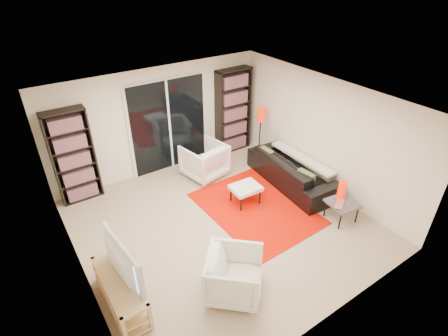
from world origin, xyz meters
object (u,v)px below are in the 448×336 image
(side_table, at_px, (342,204))
(armchair_front, at_px, (234,275))
(armchair_back, at_px, (204,160))
(floor_lamp, at_px, (261,120))
(tv_stand, at_px, (121,291))
(ottoman, at_px, (246,189))
(bookshelf_left, at_px, (73,157))
(bookshelf_right, at_px, (233,111))
(sofa, at_px, (292,170))

(side_table, bearing_deg, armchair_front, -174.66)
(armchair_back, height_order, floor_lamp, floor_lamp)
(tv_stand, height_order, ottoman, tv_stand)
(floor_lamp, bearing_deg, side_table, -95.38)
(bookshelf_left, relative_size, ottoman, 3.28)
(armchair_back, bearing_deg, side_table, 104.91)
(bookshelf_right, relative_size, floor_lamp, 1.61)
(armchair_back, relative_size, ottoman, 1.46)
(bookshelf_right, height_order, tv_stand, bookshelf_right)
(bookshelf_right, relative_size, armchair_front, 2.59)
(tv_stand, distance_m, floor_lamp, 5.02)
(floor_lamp, bearing_deg, bookshelf_left, 170.64)
(bookshelf_left, height_order, armchair_back, bookshelf_left)
(bookshelf_left, height_order, side_table, bookshelf_left)
(bookshelf_right, distance_m, sofa, 2.17)
(sofa, xyz_separation_m, ottoman, (-1.28, -0.01, 0.02))
(tv_stand, xyz_separation_m, sofa, (4.22, 0.95, 0.07))
(tv_stand, bearing_deg, sofa, 12.71)
(tv_stand, relative_size, side_table, 2.25)
(tv_stand, xyz_separation_m, ottoman, (2.95, 0.95, 0.08))
(armchair_front, relative_size, floor_lamp, 0.62)
(sofa, height_order, floor_lamp, floor_lamp)
(side_table, bearing_deg, bookshelf_left, 138.12)
(bookshelf_left, distance_m, armchair_front, 3.99)
(sofa, distance_m, side_table, 1.46)
(ottoman, bearing_deg, bookshelf_left, 142.92)
(tv_stand, xyz_separation_m, armchair_back, (2.80, 2.30, 0.13))
(armchair_front, bearing_deg, side_table, -41.79)
(bookshelf_left, relative_size, tv_stand, 1.49)
(armchair_back, height_order, armchair_front, armchair_back)
(bookshelf_right, xyz_separation_m, floor_lamp, (0.32, -0.69, -0.06))
(armchair_back, relative_size, armchair_front, 1.07)
(ottoman, xyz_separation_m, floor_lamp, (1.45, 1.36, 0.64))
(tv_stand, bearing_deg, side_table, -6.91)
(side_table, bearing_deg, armchair_back, 115.41)
(ottoman, bearing_deg, sofa, 0.28)
(bookshelf_right, height_order, floor_lamp, bookshelf_right)
(armchair_front, height_order, floor_lamp, floor_lamp)
(bookshelf_left, bearing_deg, armchair_front, -71.93)
(bookshelf_left, height_order, bookshelf_right, bookshelf_right)
(sofa, height_order, side_table, sofa)
(sofa, height_order, armchair_front, armchair_front)
(armchair_front, height_order, ottoman, armchair_front)
(bookshelf_left, xyz_separation_m, armchair_back, (2.57, -0.69, -0.58))
(bookshelf_left, bearing_deg, armchair_back, -15.09)
(bookshelf_left, relative_size, armchair_back, 2.24)
(floor_lamp, bearing_deg, sofa, -97.48)
(bookshelf_right, bearing_deg, floor_lamp, -65.27)
(armchair_back, height_order, ottoman, armchair_back)
(bookshelf_right, height_order, armchair_front, bookshelf_right)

